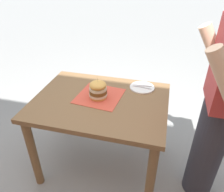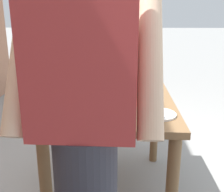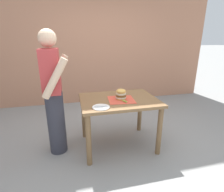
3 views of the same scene
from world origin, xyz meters
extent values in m
plane|color=gray|center=(0.00, 0.00, 0.00)|extent=(80.00, 80.00, 0.00)
cube|color=brown|center=(0.00, 0.00, 0.73)|extent=(0.83, 1.09, 0.04)
cylinder|color=brown|center=(-0.36, -0.49, 0.36)|extent=(0.07, 0.07, 0.71)
cylinder|color=brown|center=(0.36, -0.49, 0.36)|extent=(0.07, 0.07, 0.71)
cylinder|color=brown|center=(0.36, 0.49, 0.36)|extent=(0.07, 0.07, 0.71)
cube|color=#D64C38|center=(-0.05, -0.02, 0.75)|extent=(0.39, 0.39, 0.00)
cylinder|color=gold|center=(-0.03, -0.02, 0.77)|extent=(0.14, 0.14, 0.02)
cylinder|color=beige|center=(-0.03, -0.02, 0.79)|extent=(0.15, 0.15, 0.02)
cylinder|color=brown|center=(-0.03, -0.02, 0.81)|extent=(0.15, 0.15, 0.03)
cylinder|color=beige|center=(-0.03, -0.02, 0.84)|extent=(0.14, 0.14, 0.02)
ellipsoid|color=gold|center=(-0.03, -0.02, 0.87)|extent=(0.14, 0.14, 0.07)
cylinder|color=#D1B77F|center=(-0.03, -0.02, 0.91)|extent=(0.00, 0.00, 0.05)
cylinder|color=#8EA83D|center=(-0.16, -0.04, 0.77)|extent=(0.09, 0.05, 0.02)
cylinder|color=white|center=(-0.28, 0.31, 0.76)|extent=(0.22, 0.22, 0.01)
cylinder|color=silver|center=(-0.29, 0.31, 0.77)|extent=(0.04, 0.17, 0.01)
cylinder|color=silver|center=(-0.26, 0.31, 0.77)|extent=(0.03, 0.17, 0.01)
cube|color=#B73838|center=(0.05, 0.89, 1.18)|extent=(0.36, 0.22, 0.56)
cylinder|color=beige|center=(-0.18, 0.83, 1.13)|extent=(0.09, 0.34, 0.50)
cylinder|color=beige|center=(0.28, 0.83, 1.13)|extent=(0.09, 0.34, 0.50)
camera|label=1|loc=(1.43, 0.47, 1.73)|focal=35.00mm
camera|label=2|loc=(-0.10, 1.75, 1.29)|focal=42.00mm
camera|label=3|loc=(-2.28, 0.64, 1.57)|focal=28.00mm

